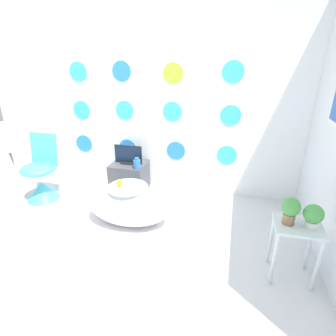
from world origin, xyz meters
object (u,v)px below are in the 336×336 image
(potted_plant_left, at_px, (290,209))
(potted_plant_right, at_px, (313,215))
(chair, at_px, (41,179))
(bathtub, at_px, (129,204))
(tv, at_px, (128,156))
(vase, at_px, (137,164))

(potted_plant_left, relative_size, potted_plant_right, 1.15)
(chair, height_order, potted_plant_right, chair)
(bathtub, relative_size, potted_plant_right, 4.81)
(tv, xyz_separation_m, vase, (0.18, -0.14, -0.05))
(tv, xyz_separation_m, potted_plant_left, (1.93, -1.21, 0.13))
(vase, xyz_separation_m, potted_plant_right, (1.92, -1.08, 0.16))
(tv, bearing_deg, vase, -37.66)
(chair, relative_size, tv, 2.21)
(vase, distance_m, potted_plant_right, 2.21)
(potted_plant_right, bearing_deg, tv, 149.93)
(potted_plant_left, distance_m, potted_plant_right, 0.17)
(tv, relative_size, vase, 2.63)
(potted_plant_left, bearing_deg, potted_plant_right, -3.89)
(tv, bearing_deg, bathtub, -68.39)
(potted_plant_right, bearing_deg, bathtub, 166.19)
(bathtub, height_order, chair, chair)
(tv, distance_m, vase, 0.24)
(vase, bearing_deg, potted_plant_right, -29.28)
(bathtub, height_order, potted_plant_left, potted_plant_left)
(chair, height_order, tv, chair)
(chair, distance_m, potted_plant_left, 3.12)
(tv, height_order, potted_plant_left, potted_plant_left)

